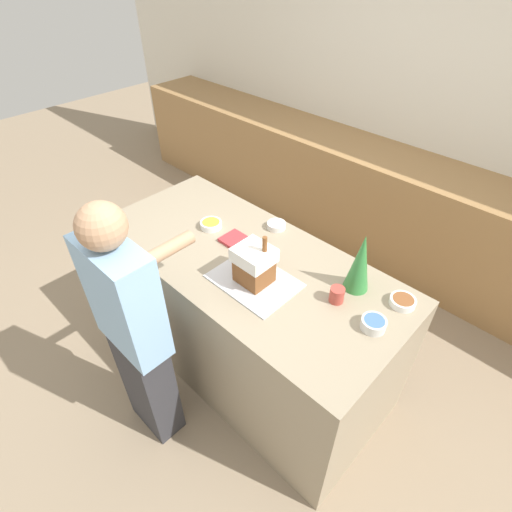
{
  "coord_description": "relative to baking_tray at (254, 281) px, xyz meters",
  "views": [
    {
      "loc": [
        1.23,
        -1.19,
        2.37
      ],
      "look_at": [
        0.09,
        0.0,
        1.0
      ],
      "focal_mm": 28.0,
      "sensor_mm": 36.0,
      "label": 1
    }
  ],
  "objects": [
    {
      "name": "candy_bowl_near_tray_left",
      "position": [
        0.61,
        0.16,
        0.02
      ],
      "size": [
        0.12,
        0.12,
        0.05
      ],
      "color": "silver",
      "rests_on": "kitchen_island"
    },
    {
      "name": "candy_bowl_far_left",
      "position": [
        -0.24,
        0.44,
        0.02
      ],
      "size": [
        0.12,
        0.12,
        0.04
      ],
      "color": "silver",
      "rests_on": "kitchen_island"
    },
    {
      "name": "candy_bowl_near_tray_right",
      "position": [
        -0.53,
        0.16,
        0.02
      ],
      "size": [
        0.13,
        0.13,
        0.04
      ],
      "color": "white",
      "rests_on": "kitchen_island"
    },
    {
      "name": "gingerbread_house",
      "position": [
        0.0,
        0.0,
        0.11
      ],
      "size": [
        0.19,
        0.17,
        0.29
      ],
      "color": "brown",
      "rests_on": "baking_tray"
    },
    {
      "name": "decorative_tree",
      "position": [
        0.4,
        0.33,
        0.16
      ],
      "size": [
        0.13,
        0.13,
        0.33
      ],
      "color": "#33843D",
      "rests_on": "kitchen_island"
    },
    {
      "name": "person",
      "position": [
        -0.26,
        -0.59,
        -0.13
      ],
      "size": [
        0.41,
        0.51,
        1.56
      ],
      "color": "#333338",
      "rests_on": "ground_plane"
    },
    {
      "name": "candy_bowl_front_corner",
      "position": [
        0.64,
        0.39,
        0.02
      ],
      "size": [
        0.13,
        0.13,
        0.04
      ],
      "color": "white",
      "rests_on": "kitchen_island"
    },
    {
      "name": "baking_tray",
      "position": [
        0.0,
        0.0,
        0.0
      ],
      "size": [
        0.44,
        0.32,
        0.01
      ],
      "color": "silver",
      "rests_on": "kitchen_island"
    },
    {
      "name": "back_cabinet_block",
      "position": [
        -0.17,
        1.83,
        -0.47
      ],
      "size": [
        6.0,
        0.6,
        0.93
      ],
      "color": "#9E7547",
      "rests_on": "ground_plane"
    },
    {
      "name": "mug",
      "position": [
        0.39,
        0.18,
        0.04
      ],
      "size": [
        0.07,
        0.07,
        0.08
      ],
      "color": "#B24238",
      "rests_on": "kitchen_island"
    },
    {
      "name": "kitchen_island",
      "position": [
        -0.17,
        0.1,
        -0.47
      ],
      "size": [
        1.87,
        0.85,
        0.94
      ],
      "color": "gray",
      "rests_on": "ground_plane"
    },
    {
      "name": "wall_back",
      "position": [
        -0.17,
        2.15,
        0.36
      ],
      "size": [
        8.0,
        0.05,
        2.6
      ],
      "color": "white",
      "rests_on": "ground_plane"
    },
    {
      "name": "ground_plane",
      "position": [
        -0.17,
        0.1,
        -0.94
      ],
      "size": [
        12.0,
        12.0,
        0.0
      ],
      "primitive_type": "plane",
      "color": "gray"
    },
    {
      "name": "cookbook",
      "position": [
        -0.3,
        0.17,
        0.01
      ],
      "size": [
        0.19,
        0.14,
        0.02
      ],
      "color": "#B23338",
      "rests_on": "kitchen_island"
    }
  ]
}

